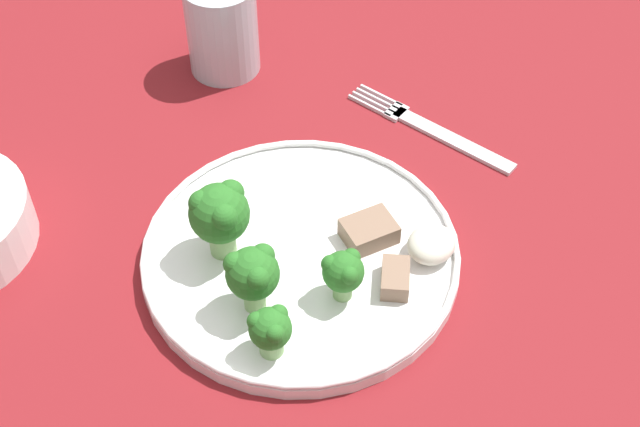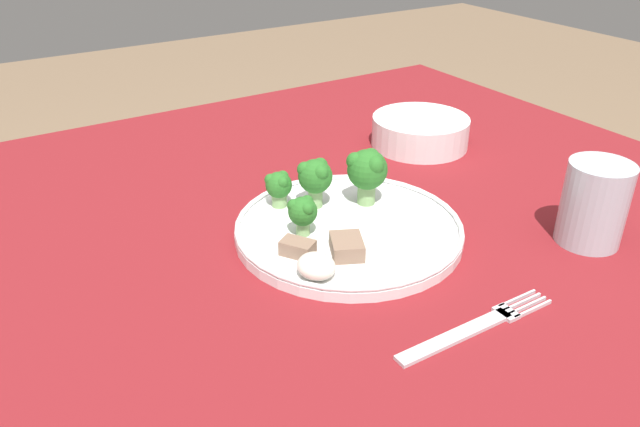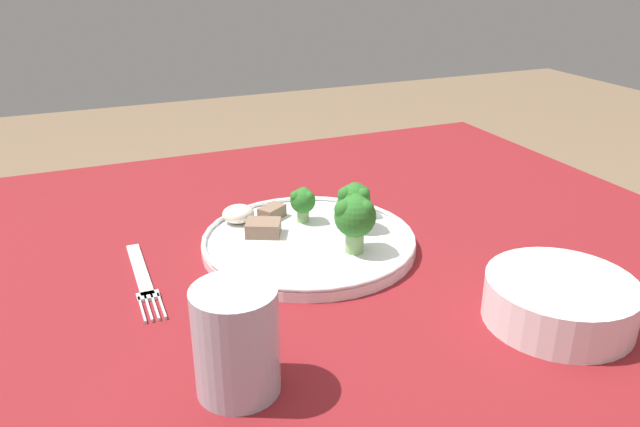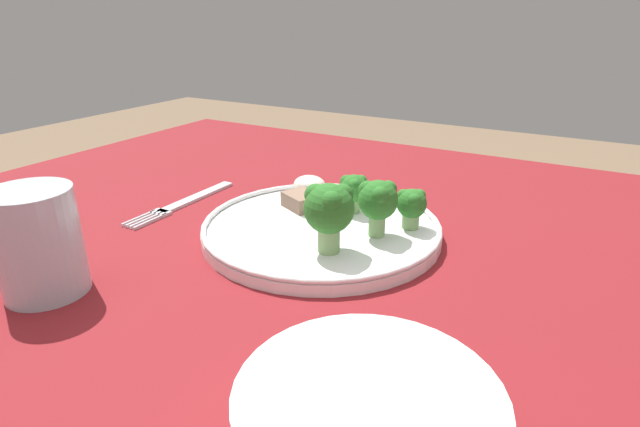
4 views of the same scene
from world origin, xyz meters
TOP-DOWN VIEW (x-y plane):
  - table at (0.00, 0.00)m, footprint 1.09×1.00m
  - dinner_plate at (-0.01, -0.06)m, footprint 0.27×0.27m
  - fork at (0.20, -0.06)m, footprint 0.02×0.18m
  - cream_bowl at (-0.18, 0.19)m, footprint 0.15×0.15m
  - drinking_glass at (0.15, 0.16)m, footprint 0.07×0.07m
  - broccoli_floret_near_rim_left at (-0.07, -0.07)m, footprint 0.04×0.04m
  - broccoli_floret_center_left at (-0.02, -0.12)m, footprint 0.03×0.03m
  - broccoli_floret_back_left at (-0.05, -0.01)m, footprint 0.05×0.05m
  - broccoli_floret_front_left at (-0.10, -0.11)m, footprint 0.03×0.03m
  - meat_slice_front_slice at (0.04, -0.10)m, footprint 0.05×0.05m
  - meat_slice_middle_slice at (0.01, -0.14)m, footprint 0.04×0.04m
  - sauce_dollop at (0.06, -0.15)m, footprint 0.04×0.04m

SIDE VIEW (x-z plane):
  - table at x=0.00m, z-range 0.26..0.97m
  - fork at x=0.20m, z-range 0.71..0.71m
  - dinner_plate at x=-0.01m, z-range 0.71..0.73m
  - meat_slice_middle_slice at x=0.01m, z-range 0.72..0.74m
  - meat_slice_front_slice at x=0.04m, z-range 0.72..0.74m
  - cream_bowl at x=-0.18m, z-range 0.71..0.75m
  - sauce_dollop at x=0.06m, z-range 0.72..0.74m
  - broccoli_floret_front_left at x=-0.10m, z-range 0.73..0.77m
  - broccoli_floret_center_left at x=-0.02m, z-range 0.73..0.77m
  - drinking_glass at x=0.15m, z-range 0.70..0.80m
  - broccoli_floret_near_rim_left at x=-0.07m, z-range 0.73..0.79m
  - broccoli_floret_back_left at x=-0.05m, z-range 0.73..0.80m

